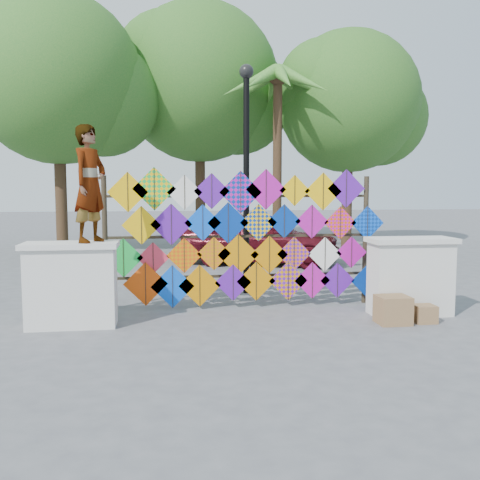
# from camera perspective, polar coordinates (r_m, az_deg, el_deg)

# --- Properties ---
(ground) EXTENTS (80.00, 80.00, 0.00)m
(ground) POSITION_cam_1_polar(r_m,az_deg,el_deg) (8.77, 0.71, -8.23)
(ground) COLOR slate
(ground) RESTS_ON ground
(parapet_left) EXTENTS (1.40, 0.65, 1.28)m
(parapet_left) POSITION_cam_1_polar(r_m,az_deg,el_deg) (8.45, -17.52, -4.51)
(parapet_left) COLOR white
(parapet_left) RESTS_ON ground
(parapet_right) EXTENTS (1.40, 0.65, 1.28)m
(parapet_right) POSITION_cam_1_polar(r_m,az_deg,el_deg) (9.25, 17.71, -3.66)
(parapet_right) COLOR white
(parapet_right) RESTS_ON ground
(kite_rack) EXTENTS (4.94, 0.24, 2.45)m
(kite_rack) POSITION_cam_1_polar(r_m,az_deg,el_deg) (9.28, 0.30, 0.15)
(kite_rack) COLOR #2E2519
(kite_rack) RESTS_ON ground
(tree_west) EXTENTS (5.85, 5.20, 8.01)m
(tree_west) POSITION_cam_1_polar(r_m,az_deg,el_deg) (18.02, -18.57, 15.83)
(tree_west) COLOR #452E1D
(tree_west) RESTS_ON ground
(tree_mid) EXTENTS (6.30, 5.60, 8.61)m
(tree_mid) POSITION_cam_1_polar(r_m,az_deg,el_deg) (19.84, -4.03, 16.29)
(tree_mid) COLOR #452E1D
(tree_mid) RESTS_ON ground
(tree_east) EXTENTS (5.40, 4.80, 7.42)m
(tree_east) POSITION_cam_1_polar(r_m,az_deg,el_deg) (19.26, 11.76, 14.13)
(tree_east) COLOR #452E1D
(tree_east) RESTS_ON ground
(palm_tree) EXTENTS (3.62, 3.62, 5.83)m
(palm_tree) POSITION_cam_1_polar(r_m,az_deg,el_deg) (17.02, 4.05, 15.26)
(palm_tree) COLOR #452E1D
(palm_tree) RESTS_ON ground
(vendor_woman) EXTENTS (0.68, 0.76, 1.75)m
(vendor_woman) POSITION_cam_1_polar(r_m,az_deg,el_deg) (8.28, -15.72, 5.80)
(vendor_woman) COLOR #99999E
(vendor_woman) RESTS_ON parapet_left
(sedan) EXTENTS (4.64, 3.06, 1.47)m
(sedan) POSITION_cam_1_polar(r_m,az_deg,el_deg) (14.65, 2.14, 0.28)
(sedan) COLOR #560E18
(sedan) RESTS_ON ground
(lamppost) EXTENTS (0.28, 0.28, 4.46)m
(lamppost) POSITION_cam_1_polar(r_m,az_deg,el_deg) (10.55, 0.68, 8.84)
(lamppost) COLOR black
(lamppost) RESTS_ON ground
(cardboard_box_near) EXTENTS (0.49, 0.43, 0.43)m
(cardboard_box_near) POSITION_cam_1_polar(r_m,az_deg,el_deg) (8.65, 16.00, -7.17)
(cardboard_box_near) COLOR #8E6745
(cardboard_box_near) RESTS_ON ground
(cardboard_box_far) EXTENTS (0.33, 0.30, 0.28)m
(cardboard_box_far) POSITION_cam_1_polar(r_m,az_deg,el_deg) (8.88, 19.06, -7.45)
(cardboard_box_far) COLOR #8E6745
(cardboard_box_far) RESTS_ON ground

